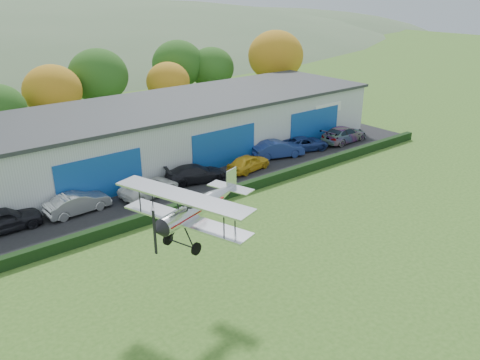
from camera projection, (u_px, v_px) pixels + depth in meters
ground at (395, 297)px, 26.02m from camera, size 300.00×300.00×0.00m
apron at (213, 174)px, 42.93m from camera, size 48.00×9.00×0.05m
hedge at (248, 186)px, 39.32m from camera, size 46.00×0.60×0.80m
hangar at (188, 125)px, 48.14m from camera, size 40.60×12.60×5.30m
tree_belt at (94, 82)px, 53.76m from camera, size 75.70×13.22×10.12m
car_0 at (4, 220)px, 32.64m from camera, size 4.94×2.02×1.68m
car_1 at (78, 203)px, 35.33m from camera, size 4.82×1.91×1.56m
car_2 at (149, 187)px, 38.29m from camera, size 5.23×2.98×1.38m
car_3 at (196, 173)px, 40.93m from camera, size 5.59×3.50×1.51m
car_4 at (248, 163)px, 43.40m from camera, size 4.60×2.39×1.50m
car_5 at (278, 149)px, 46.76m from camera, size 5.40×3.25×1.68m
car_6 at (305, 144)px, 48.86m from camera, size 5.46×3.69×1.39m
car_7 at (344, 134)px, 51.41m from camera, size 5.88×2.58×1.68m
biplane at (196, 207)px, 23.24m from camera, size 6.53×7.38×2.77m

